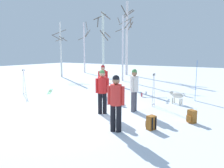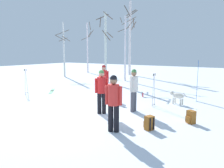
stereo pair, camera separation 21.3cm
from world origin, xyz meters
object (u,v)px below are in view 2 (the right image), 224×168
object	(u,v)px
ski_pair_lying_0	(52,91)
ski_poles_0	(154,89)
dog	(177,96)
birch_tree_4	(125,46)
person_0	(134,88)
person_1	(102,89)
person_2	(114,100)
backpack_0	(149,123)
ski_poles_1	(26,81)
water_bottle_0	(143,95)
ski_pair_planted_0	(197,81)
backpack_1	(191,117)
water_bottle_1	(107,102)
person_3	(104,79)
birch_tree_1	(64,49)
birch_tree_3	(105,45)
birch_tree_0	(88,47)
birch_tree_2	(130,37)

from	to	relation	value
ski_pair_lying_0	ski_poles_0	size ratio (longest dim) A/B	0.92
dog	birch_tree_4	size ratio (longest dim) A/B	0.16
person_0	ski_poles_0	world-z (taller)	person_0
person_1	dog	xyz separation A→B (m)	(2.01, 3.12, -0.59)
birch_tree_4	person_2	bearing A→B (deg)	-62.20
person_1	backpack_0	bearing A→B (deg)	-15.23
ski_poles_1	water_bottle_0	distance (m)	6.65
dog	water_bottle_0	world-z (taller)	dog
ski_pair_planted_0	backpack_1	xyz separation A→B (m)	(0.54, -3.58, -0.77)
backpack_0	water_bottle_1	bearing A→B (deg)	145.81
ski_pair_lying_0	ski_poles_0	world-z (taller)	ski_poles_0
person_3	birch_tree_1	world-z (taller)	birch_tree_1
birch_tree_3	ski_poles_0	bearing A→B (deg)	-40.52
ski_poles_1	water_bottle_0	world-z (taller)	ski_poles_1
ski_pair_planted_0	person_2	bearing A→B (deg)	-102.39
person_1	water_bottle_1	distance (m)	1.82
person_0	water_bottle_0	world-z (taller)	person_0
person_0	ski_pair_planted_0	world-z (taller)	ski_pair_planted_0
ski_pair_planted_0	ski_poles_0	distance (m)	2.54
person_2	person_3	size ratio (longest dim) A/B	1.00
water_bottle_0	ski_pair_lying_0	bearing A→B (deg)	-164.28
ski_poles_1	birch_tree_1	size ratio (longest dim) A/B	0.28
water_bottle_0	person_2	bearing A→B (deg)	-74.83
water_bottle_1	person_2	bearing A→B (deg)	-52.08
ski_poles_0	backpack_1	bearing A→B (deg)	-37.23
water_bottle_0	person_3	bearing A→B (deg)	-145.62
ski_poles_0	birch_tree_4	world-z (taller)	birch_tree_4
water_bottle_1	birch_tree_4	bearing A→B (deg)	113.55
dog	water_bottle_1	bearing A→B (deg)	-148.22
ski_pair_planted_0	ski_pair_lying_0	distance (m)	8.33
ski_poles_0	birch_tree_4	xyz separation A→B (m)	(-5.28, 6.79, 2.08)
ski_pair_lying_0	birch_tree_4	world-z (taller)	birch_tree_4
dog	ski_pair_lying_0	distance (m)	7.46
water_bottle_1	birch_tree_0	xyz separation A→B (m)	(-10.55, 11.49, 2.91)
dog	backpack_1	distance (m)	2.68
backpack_1	ski_poles_1	bearing A→B (deg)	179.08
person_1	birch_tree_4	world-z (taller)	birch_tree_4
person_2	ski_poles_0	xyz separation A→B (m)	(-0.14, 3.50, -0.20)
birch_tree_2	ski_pair_planted_0	bearing A→B (deg)	-46.49
dog	ski_poles_1	bearing A→B (deg)	-164.13
water_bottle_0	birch_tree_3	bearing A→B (deg)	143.00
backpack_1	birch_tree_2	size ratio (longest dim) A/B	0.06
dog	backpack_1	size ratio (longest dim) A/B	1.96
birch_tree_2	ski_poles_1	bearing A→B (deg)	-89.96
water_bottle_1	backpack_0	bearing A→B (deg)	-34.19
person_1	dog	distance (m)	3.76
backpack_1	water_bottle_0	bearing A→B (deg)	136.18
water_bottle_0	birch_tree_0	size ratio (longest dim) A/B	0.04
person_0	ski_poles_0	bearing A→B (deg)	73.31
water_bottle_0	person_0	bearing A→B (deg)	-72.67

